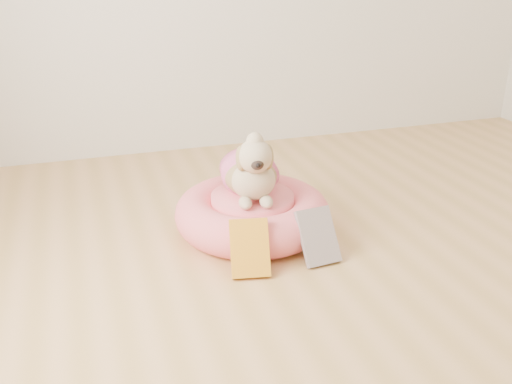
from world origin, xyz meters
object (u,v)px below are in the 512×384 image
object	(u,v)px
pet_bed	(252,213)
book_yellow	(250,248)
dog	(250,159)
book_white	(318,236)

from	to	relation	value
pet_bed	book_yellow	size ratio (longest dim) A/B	3.03
dog	pet_bed	bearing A→B (deg)	-30.00
pet_bed	dog	distance (m)	0.25
dog	book_yellow	distance (m)	0.43
dog	book_white	xyz separation A→B (m)	(0.18, -0.33, -0.23)
book_yellow	book_white	world-z (taller)	book_yellow
book_yellow	dog	bearing A→B (deg)	82.67
pet_bed	dog	bearing A→B (deg)	140.76
dog	book_white	distance (m)	0.44
book_yellow	book_white	size ratio (longest dim) A/B	0.98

